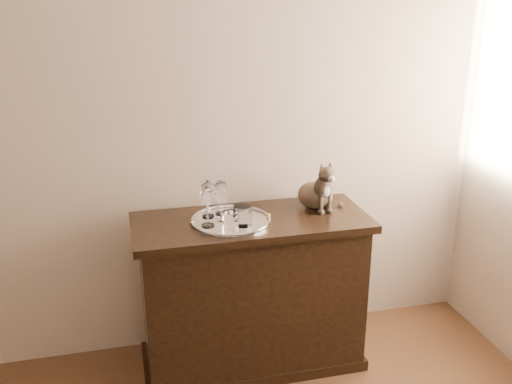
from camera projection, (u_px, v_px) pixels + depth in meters
wall_back at (121, 115)px, 2.86m from camera, size 4.00×0.10×2.70m
sideboard at (252, 293)px, 3.02m from camera, size 1.20×0.50×0.85m
tray at (231, 222)px, 2.84m from camera, size 0.40×0.40×0.01m
wine_glass_a at (208, 198)px, 2.86m from camera, size 0.07×0.07×0.20m
wine_glass_b at (221, 197)px, 2.90m from camera, size 0.07×0.07×0.18m
wine_glass_c at (207, 206)px, 2.75m from camera, size 0.08×0.08×0.20m
wine_glass_d at (221, 203)px, 2.83m from camera, size 0.06×0.06×0.17m
tumbler_a at (243, 216)px, 2.77m from camera, size 0.09×0.09×0.10m
tumbler_b at (231, 220)px, 2.73m from camera, size 0.08×0.08×0.09m
cat at (316, 183)px, 2.99m from camera, size 0.32×0.30×0.27m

